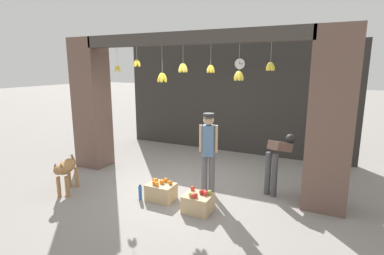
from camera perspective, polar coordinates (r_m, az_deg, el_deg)
name	(u,v)px	position (r m, az deg, el deg)	size (l,w,h in m)	color
ground_plane	(183,187)	(6.17, -1.79, -11.27)	(60.00, 60.00, 0.00)	gray
shop_back_wall	(231,98)	(8.45, 7.51, 5.53)	(6.49, 0.12, 3.03)	#2D2B28
shop_pillar_left	(92,104)	(7.53, -18.56, 4.28)	(0.70, 0.60, 3.03)	brown
shop_pillar_right	(331,121)	(5.40, 24.92, 1.08)	(0.70, 0.60, 3.03)	brown
storefront_awning	(185,41)	(5.80, -1.30, 16.13)	(4.59, 0.27, 0.97)	#3D3833
dog	(66,169)	(6.23, -22.87, -7.27)	(0.54, 0.87, 0.70)	#9E7042
shopkeeper	(208,148)	(5.55, 3.13, -3.97)	(0.33, 0.29, 1.56)	#56565B
worker_stooping	(278,156)	(5.95, 16.14, -5.26)	(0.45, 0.81, 1.08)	#424247
fruit_crate_oranges	(161,191)	(5.61, -5.92, -11.95)	(0.50, 0.37, 0.37)	tan
fruit_crate_apples	(198,202)	(5.16, 1.15, -14.09)	(0.46, 0.40, 0.37)	tan
water_bottle	(140,193)	(5.66, -9.82, -12.12)	(0.07, 0.07, 0.29)	#2D60AD
wall_clock	(240,64)	(8.26, 9.11, 11.88)	(0.30, 0.03, 0.30)	black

